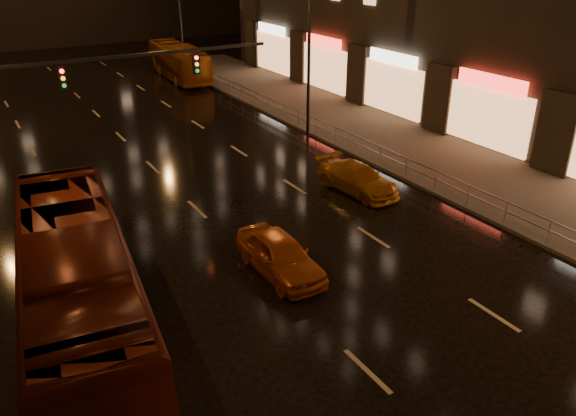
{
  "coord_description": "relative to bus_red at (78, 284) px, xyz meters",
  "views": [
    {
      "loc": [
        -7.96,
        -5.14,
        10.49
      ],
      "look_at": [
        0.77,
        9.5,
        2.5
      ],
      "focal_mm": 35.0,
      "sensor_mm": 36.0,
      "label": 1
    }
  ],
  "objects": [
    {
      "name": "ground",
      "position": [
        6.16,
        10.38,
        -1.71
      ],
      "size": [
        140.0,
        140.0,
        0.0
      ],
      "primitive_type": "plane",
      "color": "black",
      "rests_on": "ground"
    },
    {
      "name": "taxi_far",
      "position": [
        13.42,
        4.41,
        -1.07
      ],
      "size": [
        2.27,
        4.59,
        1.28
      ],
      "primitive_type": "imported",
      "rotation": [
        0.0,
        0.0,
        0.11
      ],
      "color": "#BB6E11",
      "rests_on": "ground"
    },
    {
      "name": "traffic_signal",
      "position": [
        1.1,
        10.38,
        3.02
      ],
      "size": [
        15.31,
        0.32,
        6.2
      ],
      "color": "black",
      "rests_on": "ground"
    },
    {
      "name": "bus_curb",
      "position": [
        15.16,
        32.06,
        -0.26
      ],
      "size": [
        3.11,
        10.58,
        2.91
      ],
      "primitive_type": "imported",
      "rotation": [
        0.0,
        0.0,
        -0.06
      ],
      "color": "#9C520F",
      "rests_on": "ground"
    },
    {
      "name": "taxi_near",
      "position": [
        6.66,
        -0.02,
        -1.0
      ],
      "size": [
        1.72,
        4.21,
        1.43
      ],
      "primitive_type": "imported",
      "rotation": [
        0.0,
        0.0,
        0.01
      ],
      "color": "#BE5211",
      "rests_on": "ground"
    },
    {
      "name": "railing_right",
      "position": [
        16.36,
        8.38,
        -0.82
      ],
      "size": [
        0.05,
        56.0,
        1.0
      ],
      "color": "#99999E",
      "rests_on": "sidewalk_right"
    },
    {
      "name": "bus_red",
      "position": [
        0.0,
        0.0,
        0.0
      ],
      "size": [
        4.31,
        12.56,
        3.43
      ],
      "primitive_type": "imported",
      "rotation": [
        0.0,
        0.0,
        -0.12
      ],
      "color": "#4F170B",
      "rests_on": "ground"
    },
    {
      "name": "sidewalk_right",
      "position": [
        19.66,
        5.38,
        -1.64
      ],
      "size": [
        7.0,
        70.0,
        0.15
      ],
      "primitive_type": "cube",
      "color": "#38332D",
      "rests_on": "ground"
    }
  ]
}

